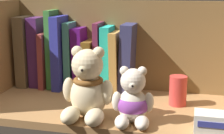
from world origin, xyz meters
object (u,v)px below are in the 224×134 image
(book_1, at_px, (39,51))
(book_4, at_px, (63,52))
(book_11, at_px, (129,58))
(pillar_candle, at_px, (178,91))
(book_9, at_px, (109,58))
(book_7, at_px, (92,64))
(book_5, at_px, (72,55))
(book_3, at_px, (55,49))
(teddy_bear_larger, at_px, (87,88))
(book_10, at_px, (118,61))
(small_product_box, at_px, (218,123))
(book_2, at_px, (48,59))
(book_0, at_px, (28,51))
(teddy_bear_smaller, at_px, (133,101))
(book_8, at_px, (100,56))
(book_6, at_px, (81,58))

(book_1, distance_m, book_4, 0.08)
(book_11, bearing_deg, pillar_candle, -31.01)
(book_9, bearing_deg, book_7, 180.00)
(book_5, distance_m, book_7, 0.07)
(book_3, bearing_deg, teddy_bear_larger, -52.00)
(book_10, bearing_deg, book_5, 180.00)
(book_5, height_order, book_10, book_5)
(book_1, distance_m, small_product_box, 0.61)
(pillar_candle, bearing_deg, book_2, 167.52)
(book_0, xyz_separation_m, teddy_bear_smaller, (0.39, -0.24, -0.06))
(book_7, bearing_deg, book_11, 0.00)
(book_5, height_order, teddy_bear_larger, book_5)
(book_9, relative_size, book_11, 0.96)
(book_8, xyz_separation_m, teddy_bear_smaller, (0.15, -0.24, -0.05))
(book_6, height_order, book_11, book_11)
(book_0, bearing_deg, book_6, 0.00)
(book_7, xyz_separation_m, teddy_bear_larger, (0.06, -0.24, -0.00))
(book_10, height_order, teddy_bear_smaller, book_10)
(book_4, height_order, book_5, book_4)
(book_8, xyz_separation_m, small_product_box, (0.34, -0.26, -0.08))
(book_1, distance_m, book_11, 0.29)
(book_1, xyz_separation_m, book_8, (0.20, 0.00, -0.01))
(book_3, relative_size, book_10, 1.32)
(book_2, height_order, small_product_box, book_2)
(book_3, height_order, book_8, book_3)
(book_1, relative_size, book_7, 1.42)
(book_3, height_order, book_6, book_3)
(book_5, bearing_deg, small_product_box, -30.73)
(book_7, distance_m, small_product_box, 0.45)
(book_9, bearing_deg, book_3, 180.00)
(book_1, xyz_separation_m, book_10, (0.26, 0.00, -0.02))
(book_2, bearing_deg, book_4, 0.00)
(book_4, distance_m, teddy_bear_larger, 0.29)
(book_10, bearing_deg, book_8, 180.00)
(book_4, xyz_separation_m, teddy_bear_smaller, (0.27, -0.24, -0.06))
(teddy_bear_larger, xyz_separation_m, small_product_box, (0.30, -0.02, -0.05))
(book_5, height_order, book_9, book_5)
(book_0, bearing_deg, book_4, 0.00)
(book_4, distance_m, book_10, 0.18)
(pillar_candle, bearing_deg, book_4, 165.86)
(teddy_bear_smaller, bearing_deg, book_11, 103.41)
(book_7, bearing_deg, book_3, 180.00)
(book_1, height_order, book_2, book_1)
(book_2, distance_m, book_10, 0.23)
(book_11, xyz_separation_m, teddy_bear_smaller, (0.06, -0.24, -0.05))
(book_4, bearing_deg, book_0, 180.00)
(book_1, relative_size, book_4, 0.97)
(book_6, height_order, pillar_candle, book_6)
(book_1, distance_m, book_3, 0.05)
(teddy_bear_smaller, xyz_separation_m, small_product_box, (0.19, -0.01, -0.03))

